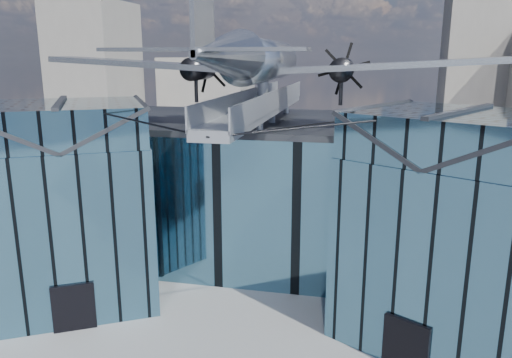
# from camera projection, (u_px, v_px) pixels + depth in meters

# --- Properties ---
(ground_plane) EXTENTS (120.00, 120.00, 0.00)m
(ground_plane) POSITION_uv_depth(u_px,v_px,m) (249.00, 306.00, 29.26)
(ground_plane) COLOR gray
(museum) EXTENTS (32.88, 24.50, 17.60)m
(museum) POSITION_uv_depth(u_px,v_px,m) (268.00, 190.00, 33.44)
(museum) COLOR teal
(museum) RESTS_ON ground
(bg_towers) EXTENTS (77.00, 24.50, 26.00)m
(bg_towers) POSITION_uv_depth(u_px,v_px,m) (335.00, 85.00, 74.42)
(bg_towers) COLOR gray
(bg_towers) RESTS_ON ground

